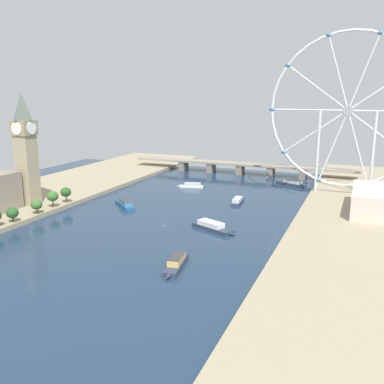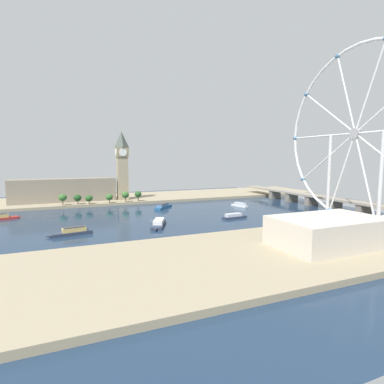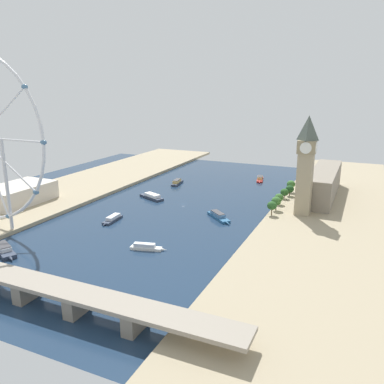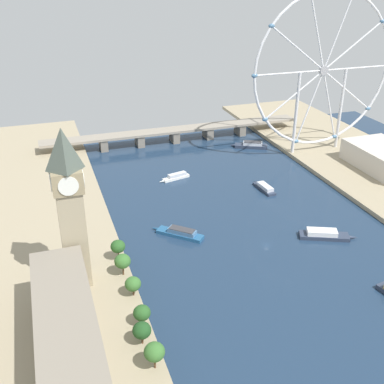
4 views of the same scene
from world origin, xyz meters
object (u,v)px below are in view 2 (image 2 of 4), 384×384
Objects in this scene: clock_tower at (122,164)px; tour_boat_1 at (239,205)px; tour_boat_5 at (72,232)px; tour_boat_6 at (1,217)px; tour_boat_3 at (159,224)px; parliament_block at (64,190)px; river_bridge at (312,197)px; ferris_wheel at (355,134)px; riverside_hall at (328,231)px; tour_boat_2 at (163,206)px; tour_boat_4 at (329,214)px; tour_boat_0 at (234,216)px.

tour_boat_1 is at bearing 52.76° from clock_tower.
tour_boat_5 reaches higher than tour_boat_6.
tour_boat_3 is 60.56m from tour_boat_5.
parliament_block is 270.66m from river_bridge.
ferris_wheel is at bearing 40.56° from parliament_block.
tour_boat_6 is at bearing 71.58° from tour_boat_1.
riverside_hall is 117.12m from tour_boat_3.
tour_boat_4 reaches higher than tour_boat_2.
tour_boat_1 is (-151.47, 37.09, -9.11)m from riverside_hall.
riverside_hall is (232.70, 69.77, -32.61)m from clock_tower.
river_bridge reaches higher than tour_boat_2.
tour_boat_0 is at bearing 42.68° from parliament_block.
parliament_block is at bearing 48.08° from tour_boat_1.
ferris_wheel reaches higher than tour_boat_1.
ferris_wheel is 4.00× the size of tour_boat_4.
clock_tower is at bearing 69.04° from tour_boat_2.
clock_tower is 78.95m from tour_boat_2.
riverside_hall is 158.42m from tour_boat_5.
tour_boat_6 is at bearing -132.91° from riverside_hall.
riverside_hall reaches higher than tour_boat_6.
ferris_wheel is 5.14× the size of tour_boat_1.
ferris_wheel is at bearing -58.71° from tour_boat_0.
ferris_wheel is (204.58, 120.49, 23.29)m from clock_tower.
tour_boat_6 is (72.76, -49.66, -13.65)m from parliament_block.
tour_boat_3 is at bearing 104.47° from tour_boat_1.
ferris_wheel is 140.10m from tour_boat_1.
clock_tower reaches higher than tour_boat_3.
tour_boat_0 is 0.95× the size of tour_boat_2.
tour_boat_3 reaches higher than tour_boat_6.
tour_boat_2 is (-21.02, -77.11, 0.22)m from tour_boat_1.
clock_tower reaches higher than riverside_hall.
river_bridge is (-129.41, 113.89, -2.43)m from riverside_hall.
tour_boat_5 is at bearing -22.73° from clock_tower.
riverside_hall is at bearing 16.69° from clock_tower.
tour_boat_4 is at bearing 105.30° from tour_boat_3.
tour_boat_0 is 0.86× the size of tour_boat_5.
tour_boat_0 is (142.99, 131.88, -13.84)m from parliament_block.
tour_boat_6 is at bearing 96.10° from tour_boat_4.
tour_boat_4 is 277.89m from tour_boat_6.
parliament_block is 89.14m from tour_boat_6.
parliament_block is 4.52× the size of tour_boat_1.
ferris_wheel is 2.09× the size of riverside_hall.
tour_boat_1 is 119.70m from tour_boat_3.
ferris_wheel is at bearing 174.20° from tour_boat_4.
tour_boat_2 is at bearing -166.94° from riverside_hall.
tour_boat_0 is 83.67m from tour_boat_2.
parliament_block reaches higher than riverside_hall.
ferris_wheel reaches higher than tour_boat_5.
tour_boat_3 reaches higher than tour_boat_0.
tour_boat_4 reaches higher than tour_boat_6.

